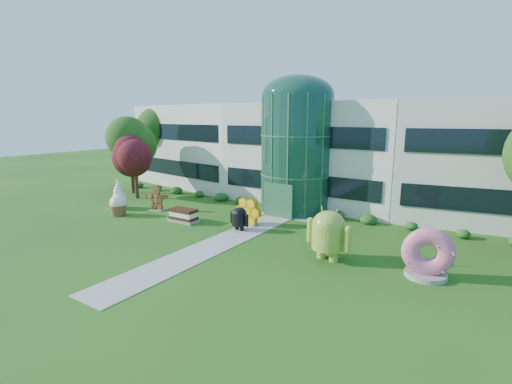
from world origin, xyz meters
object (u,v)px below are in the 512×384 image
Objects in this scene: android_green at (328,231)px; gingerbread at (157,198)px; donut at (428,252)px; android_black at (239,217)px.

gingerbread is (-16.90, 2.49, -0.57)m from android_green.
android_green is 1.27× the size of donut.
gingerbread is at bearing 159.97° from donut.
gingerbread is (-9.41, 0.76, 0.12)m from android_black.
android_green is at bearing -21.76° from gingerbread.
android_green reaches higher than gingerbread.
android_green is at bearing 171.32° from donut.
donut is at bearing 1.41° from android_black.
android_black is at bearing 177.25° from android_green.
android_black is at bearing -18.03° from gingerbread.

